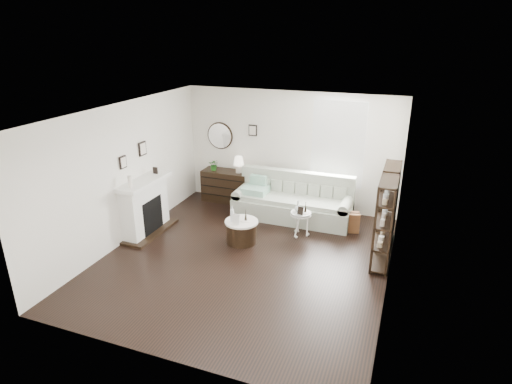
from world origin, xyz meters
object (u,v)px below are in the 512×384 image
at_px(drum_table, 242,231).
at_px(pedestal_table, 301,214).
at_px(dresser, 226,186).
at_px(sofa, 293,203).

distance_m(drum_table, pedestal_table, 1.24).
bearing_deg(dresser, drum_table, -58.10).
relative_size(sofa, dresser, 2.25).
relative_size(sofa, pedestal_table, 5.06).
height_order(sofa, pedestal_table, sofa).
bearing_deg(sofa, dresser, 167.74).
bearing_deg(sofa, pedestal_table, -64.24).
xyz_separation_m(dresser, pedestal_table, (2.19, -1.20, 0.08)).
relative_size(dresser, pedestal_table, 2.25).
xyz_separation_m(dresser, drum_table, (1.18, -1.89, -0.15)).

